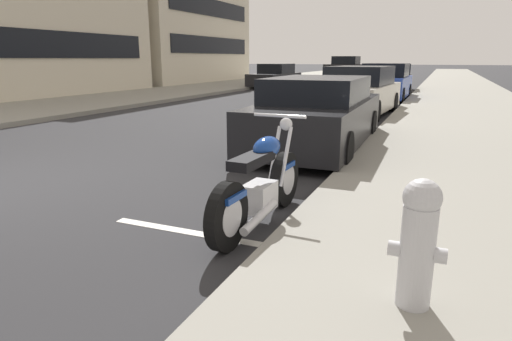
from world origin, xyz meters
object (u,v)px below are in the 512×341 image
car_opposite_curb (275,77)px  fire_hydrant (418,240)px  parked_motorcycle (261,185)px  crossing_truck (355,68)px  parked_car_at_intersection (318,115)px  parked_car_behind_motorcycle (359,92)px  parked_car_across_street (394,78)px  parked_car_near_corner (385,83)px

car_opposite_curb → fire_hydrant: car_opposite_curb is taller
parked_motorcycle → crossing_truck: 34.94m
parked_motorcycle → parked_car_at_intersection: 4.23m
parked_car_at_intersection → fire_hydrant: 5.87m
parked_car_behind_motorcycle → crossing_truck: crossing_truck is taller
parked_car_behind_motorcycle → fire_hydrant: 11.44m
parked_car_at_intersection → parked_car_across_street: 16.84m
parked_car_at_intersection → parked_motorcycle: bearing=-174.1°
parked_car_near_corner → parked_car_across_street: parked_car_near_corner is taller
parked_car_behind_motorcycle → crossing_truck: (24.60, 4.76, 0.18)m
parked_car_behind_motorcycle → parked_car_across_street: size_ratio=0.95×
parked_motorcycle → parked_car_across_street: (21.02, 0.87, 0.25)m
car_opposite_curb → parked_motorcycle: bearing=22.8°
parked_car_behind_motorcycle → parked_car_across_street: (11.12, 0.11, -0.03)m
parked_car_near_corner → crossing_truck: 19.69m
parked_motorcycle → crossing_truck: bearing=11.5°
parked_car_behind_motorcycle → fire_hydrant: bearing=-164.4°
parked_car_at_intersection → crossing_truck: crossing_truck is taller
parked_car_across_street → parked_car_near_corner: bearing=178.3°
fire_hydrant → parked_motorcycle: bearing=51.6°
crossing_truck → fire_hydrant: bearing=104.8°
parked_car_across_street → fire_hydrant: (-22.30, -2.48, -0.09)m
parked_car_behind_motorcycle → fire_hydrant: size_ratio=5.21×
car_opposite_curb → parked_car_near_corner: bearing=53.8°
parked_car_behind_motorcycle → car_opposite_curb: 13.28m
parked_car_across_street → parked_motorcycle: bearing=178.4°
parked_motorcycle → parked_car_near_corner: (15.42, 0.64, 0.28)m
parked_motorcycle → car_opposite_curb: (21.16, 7.79, 0.22)m
parked_motorcycle → fire_hydrant: 2.07m
parked_car_at_intersection → parked_car_across_street: parked_car_across_street is taller
parked_car_across_street → crossing_truck: (13.48, 4.65, 0.21)m
parked_car_near_corner → parked_car_across_street: bearing=3.3°
parked_car_behind_motorcycle → fire_hydrant: parked_car_behind_motorcycle is taller
fire_hydrant → parked_car_near_corner: bearing=7.7°
parked_car_near_corner → fire_hydrant: 16.86m
parked_car_behind_motorcycle → parked_car_across_street: parked_car_behind_motorcycle is taller
crossing_truck → fire_hydrant: (-35.78, -7.14, -0.30)m
parked_car_across_street → parked_car_at_intersection: bearing=177.2°
parked_motorcycle → parked_car_near_corner: size_ratio=0.50×
parked_motorcycle → parked_car_at_intersection: bearing=9.6°
parked_car_behind_motorcycle → parked_car_near_corner: (5.52, -0.11, 0.00)m
crossing_truck → car_opposite_curb: 13.53m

